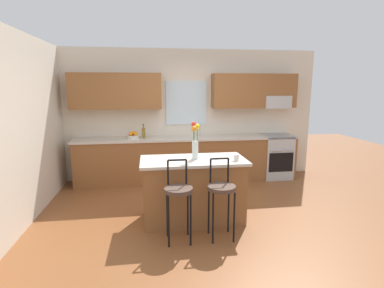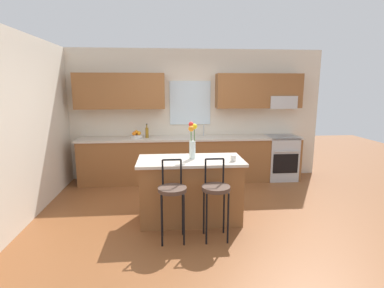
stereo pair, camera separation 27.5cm
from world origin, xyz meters
name	(u,v)px [view 1 (the left image)]	position (x,y,z in m)	size (l,w,h in m)	color
ground_plane	(202,214)	(0.00, 0.00, 0.00)	(14.00, 14.00, 0.00)	brown
wall_left	(25,128)	(-2.56, 0.30, 1.35)	(0.12, 4.60, 2.70)	beige
back_wall_assembly	(188,107)	(0.04, 1.98, 1.51)	(5.60, 0.50, 2.70)	beige
counter_run	(188,159)	(0.00, 1.70, 0.47)	(4.56, 0.64, 0.92)	brown
sink_faucet	(200,129)	(0.27, 1.84, 1.06)	(0.02, 0.13, 0.23)	#B7BABC
oven_range	(275,156)	(1.90, 1.68, 0.46)	(0.60, 0.64, 0.92)	#B7BABC
kitchen_island	(193,190)	(-0.17, -0.17, 0.46)	(1.50, 0.74, 0.92)	brown
bar_stool_near	(178,193)	(-0.44, -0.75, 0.64)	(0.36, 0.36, 1.04)	black
bar_stool_middle	(221,191)	(0.11, -0.75, 0.64)	(0.36, 0.36, 1.04)	black
flower_vase	(195,141)	(-0.14, -0.15, 1.18)	(0.13, 0.12, 0.53)	silver
mug_ceramic	(236,158)	(0.41, -0.34, 0.97)	(0.08, 0.08, 0.09)	silver
fruit_bowl_oranges	(133,136)	(-1.11, 1.70, 0.98)	(0.24, 0.24, 0.16)	silver
bottle_olive_oil	(144,133)	(-0.90, 1.70, 1.03)	(0.06, 0.06, 0.29)	olive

